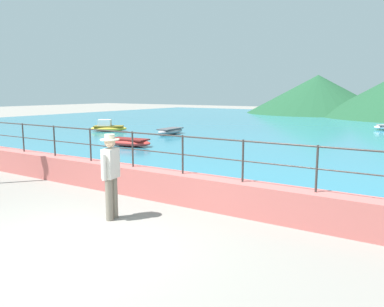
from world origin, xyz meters
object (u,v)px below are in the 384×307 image
object	(u,v)px
boat_0	(108,127)
boat_4	(170,131)
person_walking	(111,172)
boat_3	(129,142)

from	to	relation	value
boat_0	boat_4	size ratio (longest dim) A/B	1.02
person_walking	boat_4	size ratio (longest dim) A/B	0.74
person_walking	boat_3	xyz separation A→B (m)	(-6.77, 7.94, -0.72)
boat_3	boat_4	bearing A→B (deg)	105.85
boat_0	boat_4	xyz separation A→B (m)	(4.35, 0.84, -0.07)
boat_3	person_walking	bearing A→B (deg)	-49.56
person_walking	boat_0	world-z (taller)	person_walking
boat_0	boat_3	world-z (taller)	boat_0
person_walking	boat_4	bearing A→B (deg)	122.07
person_walking	boat_3	size ratio (longest dim) A/B	0.74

